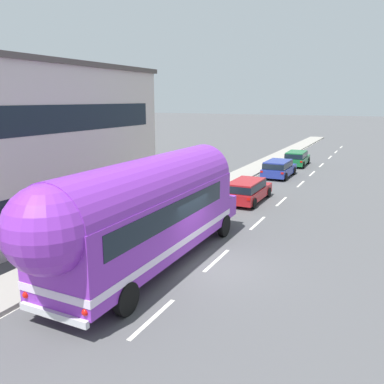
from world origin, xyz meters
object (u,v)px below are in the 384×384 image
car_lead (247,189)px  car_second (278,168)px  painted_bus (144,210)px  car_third (297,157)px

car_lead → car_second: same height
painted_bus → car_lead: size_ratio=2.71×
car_lead → car_third: bearing=90.8°
painted_bus → car_third: (-0.11, 26.34, -1.52)m
painted_bus → car_third: painted_bus is taller
car_second → painted_bus: bearing=-89.4°
car_second → car_third: same height
painted_bus → car_second: 20.02m
painted_bus → car_second: (-0.21, 19.96, -1.52)m
painted_bus → car_third: bearing=90.2°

